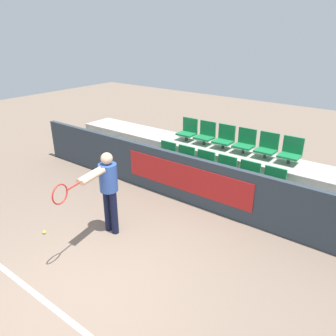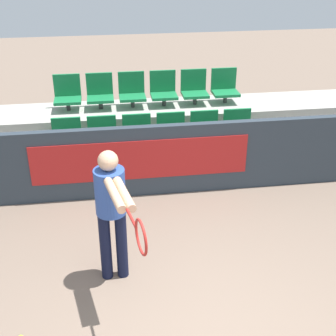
{
  "view_description": "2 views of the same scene",
  "coord_description": "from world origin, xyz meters",
  "px_view_note": "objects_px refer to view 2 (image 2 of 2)",
  "views": [
    {
      "loc": [
        3.33,
        -2.28,
        3.61
      ],
      "look_at": [
        -0.14,
        2.32,
        1.16
      ],
      "focal_mm": 35.0,
      "sensor_mm": 36.0,
      "label": 1
    },
    {
      "loc": [
        -0.76,
        -2.99,
        3.67
      ],
      "look_at": [
        -0.04,
        2.07,
        1.01
      ],
      "focal_mm": 50.0,
      "sensor_mm": 36.0,
      "label": 2
    }
  ],
  "objects_px": {
    "stadium_chair_1": "(103,137)",
    "stadium_chair_4": "(205,131)",
    "stadium_chair_3": "(172,133)",
    "stadium_chair_5": "(238,129)",
    "stadium_chair_2": "(137,135)",
    "stadium_chair_0": "(67,139)",
    "stadium_chair_9": "(163,90)",
    "stadium_chair_10": "(194,88)",
    "stadium_chair_6": "(67,94)",
    "stadium_chair_7": "(100,93)",
    "stadium_chair_11": "(225,87)",
    "tennis_player": "(112,205)",
    "stadium_chair_8": "(132,91)"
  },
  "relations": [
    {
      "from": "stadium_chair_3",
      "to": "stadium_chair_8",
      "type": "distance_m",
      "value": 1.2
    },
    {
      "from": "stadium_chair_4",
      "to": "stadium_chair_6",
      "type": "xyz_separation_m",
      "value": [
        -2.22,
        0.98,
        0.41
      ]
    },
    {
      "from": "stadium_chair_1",
      "to": "stadium_chair_10",
      "type": "xyz_separation_m",
      "value": [
        1.66,
        0.98,
        0.41
      ]
    },
    {
      "from": "stadium_chair_10",
      "to": "stadium_chair_11",
      "type": "bearing_deg",
      "value": 0.0
    },
    {
      "from": "stadium_chair_1",
      "to": "stadium_chair_5",
      "type": "relative_size",
      "value": 1.0
    },
    {
      "from": "stadium_chair_7",
      "to": "stadium_chair_11",
      "type": "relative_size",
      "value": 1.0
    },
    {
      "from": "stadium_chair_1",
      "to": "stadium_chair_9",
      "type": "relative_size",
      "value": 1.0
    },
    {
      "from": "stadium_chair_3",
      "to": "tennis_player",
      "type": "relative_size",
      "value": 0.36
    },
    {
      "from": "stadium_chair_6",
      "to": "stadium_chair_2",
      "type": "bearing_deg",
      "value": -41.49
    },
    {
      "from": "stadium_chair_1",
      "to": "stadium_chair_10",
      "type": "relative_size",
      "value": 1.0
    },
    {
      "from": "stadium_chair_3",
      "to": "stadium_chair_7",
      "type": "distance_m",
      "value": 1.54
    },
    {
      "from": "stadium_chair_2",
      "to": "stadium_chair_6",
      "type": "bearing_deg",
      "value": 138.51
    },
    {
      "from": "stadium_chair_6",
      "to": "stadium_chair_11",
      "type": "bearing_deg",
      "value": 0.0
    },
    {
      "from": "stadium_chair_0",
      "to": "stadium_chair_1",
      "type": "relative_size",
      "value": 1.0
    },
    {
      "from": "stadium_chair_2",
      "to": "stadium_chair_10",
      "type": "height_order",
      "value": "stadium_chair_10"
    },
    {
      "from": "tennis_player",
      "to": "stadium_chair_0",
      "type": "bearing_deg",
      "value": 92.38
    },
    {
      "from": "stadium_chair_0",
      "to": "stadium_chair_11",
      "type": "bearing_deg",
      "value": 19.48
    },
    {
      "from": "stadium_chair_5",
      "to": "stadium_chair_7",
      "type": "xyz_separation_m",
      "value": [
        -2.22,
        0.98,
        0.41
      ]
    },
    {
      "from": "stadium_chair_5",
      "to": "stadium_chair_6",
      "type": "bearing_deg",
      "value": 160.52
    },
    {
      "from": "stadium_chair_10",
      "to": "stadium_chair_1",
      "type": "bearing_deg",
      "value": -149.47
    },
    {
      "from": "stadium_chair_1",
      "to": "stadium_chair_2",
      "type": "relative_size",
      "value": 1.0
    },
    {
      "from": "stadium_chair_10",
      "to": "stadium_chair_3",
      "type": "bearing_deg",
      "value": -119.48
    },
    {
      "from": "stadium_chair_7",
      "to": "stadium_chair_2",
      "type": "bearing_deg",
      "value": -60.52
    },
    {
      "from": "stadium_chair_3",
      "to": "stadium_chair_7",
      "type": "bearing_deg",
      "value": 138.51
    },
    {
      "from": "stadium_chair_2",
      "to": "stadium_chair_9",
      "type": "distance_m",
      "value": 1.2
    },
    {
      "from": "stadium_chair_0",
      "to": "stadium_chair_10",
      "type": "distance_m",
      "value": 2.46
    },
    {
      "from": "stadium_chair_4",
      "to": "stadium_chair_7",
      "type": "distance_m",
      "value": 1.97
    },
    {
      "from": "tennis_player",
      "to": "stadium_chair_10",
      "type": "bearing_deg",
      "value": 54.87
    },
    {
      "from": "stadium_chair_5",
      "to": "tennis_player",
      "type": "height_order",
      "value": "tennis_player"
    },
    {
      "from": "stadium_chair_6",
      "to": "stadium_chair_10",
      "type": "height_order",
      "value": "same"
    },
    {
      "from": "stadium_chair_4",
      "to": "stadium_chair_8",
      "type": "xyz_separation_m",
      "value": [
        -1.11,
        0.98,
        0.41
      ]
    },
    {
      "from": "stadium_chair_2",
      "to": "stadium_chair_3",
      "type": "relative_size",
      "value": 1.0
    },
    {
      "from": "stadium_chair_2",
      "to": "tennis_player",
      "type": "relative_size",
      "value": 0.36
    },
    {
      "from": "stadium_chair_1",
      "to": "stadium_chair_10",
      "type": "height_order",
      "value": "stadium_chair_10"
    },
    {
      "from": "stadium_chair_3",
      "to": "stadium_chair_5",
      "type": "xyz_separation_m",
      "value": [
        1.11,
        0.0,
        0.0
      ]
    },
    {
      "from": "stadium_chair_0",
      "to": "stadium_chair_9",
      "type": "distance_m",
      "value": 1.97
    },
    {
      "from": "stadium_chair_0",
      "to": "stadium_chair_7",
      "type": "height_order",
      "value": "stadium_chair_7"
    },
    {
      "from": "stadium_chair_3",
      "to": "stadium_chair_1",
      "type": "bearing_deg",
      "value": 180.0
    },
    {
      "from": "stadium_chair_5",
      "to": "stadium_chair_10",
      "type": "relative_size",
      "value": 1.0
    },
    {
      "from": "stadium_chair_6",
      "to": "stadium_chair_8",
      "type": "xyz_separation_m",
      "value": [
        1.11,
        0.0,
        0.0
      ]
    },
    {
      "from": "stadium_chair_1",
      "to": "stadium_chair_4",
      "type": "xyz_separation_m",
      "value": [
        1.66,
        0.0,
        0.0
      ]
    },
    {
      "from": "stadium_chair_2",
      "to": "stadium_chair_3",
      "type": "distance_m",
      "value": 0.55
    },
    {
      "from": "stadium_chair_7",
      "to": "stadium_chair_10",
      "type": "height_order",
      "value": "same"
    },
    {
      "from": "stadium_chair_9",
      "to": "stadium_chair_11",
      "type": "height_order",
      "value": "same"
    },
    {
      "from": "stadium_chair_0",
      "to": "stadium_chair_4",
      "type": "relative_size",
      "value": 1.0
    },
    {
      "from": "stadium_chair_5",
      "to": "stadium_chair_6",
      "type": "relative_size",
      "value": 1.0
    },
    {
      "from": "stadium_chair_9",
      "to": "stadium_chair_2",
      "type": "bearing_deg",
      "value": -119.48
    },
    {
      "from": "stadium_chair_5",
      "to": "stadium_chair_10",
      "type": "xyz_separation_m",
      "value": [
        -0.55,
        0.98,
        0.41
      ]
    },
    {
      "from": "stadium_chair_2",
      "to": "tennis_player",
      "type": "distance_m",
      "value": 2.66
    },
    {
      "from": "tennis_player",
      "to": "stadium_chair_7",
      "type": "bearing_deg",
      "value": 79.98
    }
  ]
}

